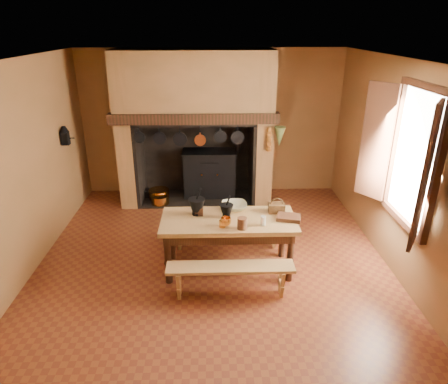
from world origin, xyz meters
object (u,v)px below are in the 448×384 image
object	(u,v)px
work_table	(228,227)
mixing_bowl	(234,206)
iron_range	(210,173)
wicker_basket	(277,207)
bench_front	(230,273)
coffee_grinder	(199,210)

from	to	relation	value
work_table	mixing_bowl	xyz separation A→B (m)	(0.09, 0.31, 0.17)
iron_range	mixing_bowl	bearing A→B (deg)	-81.31
work_table	wicker_basket	world-z (taller)	wicker_basket
work_table	bench_front	size ratio (longest dim) A/B	1.14
coffee_grinder	wicker_basket	xyz separation A→B (m)	(1.07, 0.06, 0.01)
wicker_basket	mixing_bowl	bearing A→B (deg)	172.12
mixing_bowl	wicker_basket	bearing A→B (deg)	-11.20
work_table	coffee_grinder	size ratio (longest dim) A/B	10.63
work_table	wicker_basket	bearing A→B (deg)	15.99
bench_front	mixing_bowl	distance (m)	1.05
iron_range	work_table	world-z (taller)	iron_range
iron_range	wicker_basket	xyz separation A→B (m)	(0.93, -2.42, 0.37)
bench_front	iron_range	bearing A→B (deg)	94.58
coffee_grinder	mixing_bowl	bearing A→B (deg)	20.73
coffee_grinder	wicker_basket	size ratio (longest dim) A/B	0.73
iron_range	wicker_basket	distance (m)	2.62
coffee_grinder	mixing_bowl	world-z (taller)	coffee_grinder
iron_range	coffee_grinder	xyz separation A→B (m)	(-0.14, -2.47, 0.36)
work_table	wicker_basket	distance (m)	0.73
coffee_grinder	mixing_bowl	distance (m)	0.52
iron_range	mixing_bowl	xyz separation A→B (m)	(0.35, -2.30, 0.34)
coffee_grinder	bench_front	bearing A→B (deg)	-60.54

